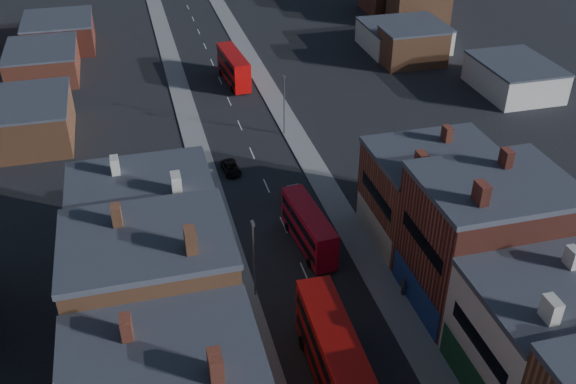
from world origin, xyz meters
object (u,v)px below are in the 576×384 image
bus_0 (334,356)px  bus_2 (234,67)px  car_2 (231,168)px  ped_3 (403,287)px  car_3 (298,198)px  bus_1 (309,227)px

bus_0 → bus_2: bus_0 is taller
car_2 → ped_3: size_ratio=2.19×
bus_2 → car_2: 27.12m
bus_0 → bus_2: size_ratio=1.13×
bus_0 → car_2: 33.54m
bus_2 → ped_3: (5.71, -52.01, -1.52)m
bus_2 → car_3: bus_2 is taller
bus_2 → car_2: bearing=-105.8°
bus_2 → car_3: 34.95m
bus_1 → ped_3: bearing=-61.1°
bus_1 → ped_3: size_ratio=5.50×
ped_3 → bus_1: bearing=36.2°
bus_1 → car_3: bearing=76.7°
bus_2 → car_3: (0.66, -34.89, -1.96)m
bus_0 → bus_2: bearing=88.0°
ped_3 → car_3: bearing=18.8°
bus_1 → bus_2: (0.49, 42.78, 0.26)m
bus_1 → car_3: (1.15, 7.89, -1.70)m
bus_2 → car_3: size_ratio=2.74×
bus_0 → car_2: (-1.86, 33.40, -2.36)m
bus_0 → car_3: bearing=81.9°
bus_0 → ped_3: bearing=42.0°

